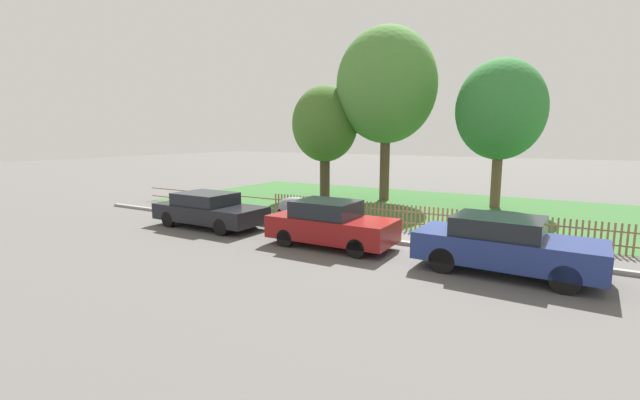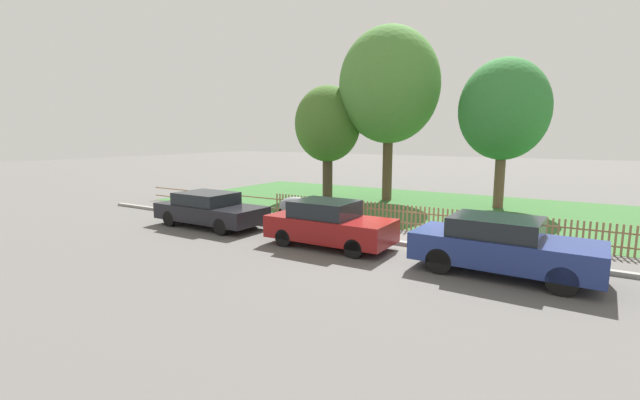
% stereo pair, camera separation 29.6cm
% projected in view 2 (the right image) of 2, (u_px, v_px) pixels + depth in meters
% --- Properties ---
extents(ground_plane, '(120.00, 120.00, 0.00)m').
position_uv_depth(ground_plane, '(394.00, 245.00, 13.80)').
color(ground_plane, '#565451').
extents(kerb_stone, '(29.58, 0.20, 0.12)m').
position_uv_depth(kerb_stone, '(396.00, 242.00, 13.87)').
color(kerb_stone, gray).
rests_on(kerb_stone, ground).
extents(grass_strip, '(29.58, 11.23, 0.01)m').
position_uv_depth(grass_strip, '(457.00, 209.00, 20.41)').
color(grass_strip, '#33602D').
rests_on(grass_strip, ground).
extents(park_fence, '(29.58, 0.05, 0.96)m').
position_uv_depth(park_fence, '(418.00, 219.00, 15.63)').
color(park_fence, olive).
rests_on(park_fence, ground).
extents(parked_car_silver_hatchback, '(4.49, 1.91, 1.32)m').
position_uv_depth(parked_car_silver_hatchback, '(210.00, 209.00, 16.49)').
color(parked_car_silver_hatchback, black).
rests_on(parked_car_silver_hatchback, ground).
extents(parked_car_black_saloon, '(4.01, 1.76, 1.46)m').
position_uv_depth(parked_car_black_saloon, '(329.00, 224.00, 13.52)').
color(parked_car_black_saloon, maroon).
rests_on(parked_car_black_saloon, ground).
extents(parked_car_navy_estate, '(4.49, 1.96, 1.46)m').
position_uv_depth(parked_car_navy_estate, '(502.00, 245.00, 10.77)').
color(parked_car_navy_estate, navy).
rests_on(parked_car_navy_estate, ground).
extents(covered_motorcycle, '(1.85, 0.79, 1.02)m').
position_uv_depth(covered_motorcycle, '(298.00, 207.00, 17.37)').
color(covered_motorcycle, black).
rests_on(covered_motorcycle, ground).
extents(tree_nearest_kerb, '(3.63, 3.63, 6.21)m').
position_uv_depth(tree_nearest_kerb, '(328.00, 125.00, 23.60)').
color(tree_nearest_kerb, '#473828').
rests_on(tree_nearest_kerb, ground).
extents(tree_behind_motorcycle, '(5.26, 5.26, 9.12)m').
position_uv_depth(tree_behind_motorcycle, '(389.00, 86.00, 22.39)').
color(tree_behind_motorcycle, brown).
rests_on(tree_behind_motorcycle, ground).
extents(tree_mid_park, '(4.14, 4.14, 7.09)m').
position_uv_depth(tree_mid_park, '(504.00, 110.00, 20.13)').
color(tree_mid_park, brown).
rests_on(tree_mid_park, ground).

